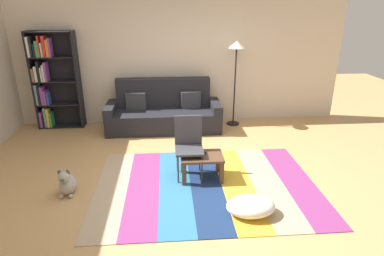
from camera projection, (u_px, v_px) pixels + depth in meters
The scene contains 11 objects.
ground_plane at pixel (189, 177), 4.78m from camera, with size 14.00×14.00×0.00m, color tan.
back_wall at pixel (180, 58), 6.66m from camera, with size 6.80×0.10×2.70m, color beige.
rug at pixel (206, 186), 4.54m from camera, with size 3.08×2.22×0.01m.
couch at pixel (164, 113), 6.51m from camera, with size 2.26×0.80×1.00m.
bookshelf at pixel (50, 80), 6.38m from camera, with size 0.90×0.28×1.93m.
coffee_table at pixel (202, 160), 4.64m from camera, with size 0.61×0.43×0.36m.
pouf at pixel (251, 206), 3.88m from camera, with size 0.60×0.41×0.22m, color white.
dog at pixel (67, 183), 4.30m from camera, with size 0.22×0.35×0.40m.
standing_lamp at pixel (236, 56), 6.35m from camera, with size 0.32×0.32×1.73m.
tv_remote at pixel (202, 155), 4.61m from camera, with size 0.04×0.15×0.02m, color black.
folding_chair at pixel (189, 141), 4.67m from camera, with size 0.40×0.40×0.90m.
Camera 1 is at (-0.29, -4.18, 2.41)m, focal length 30.09 mm.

